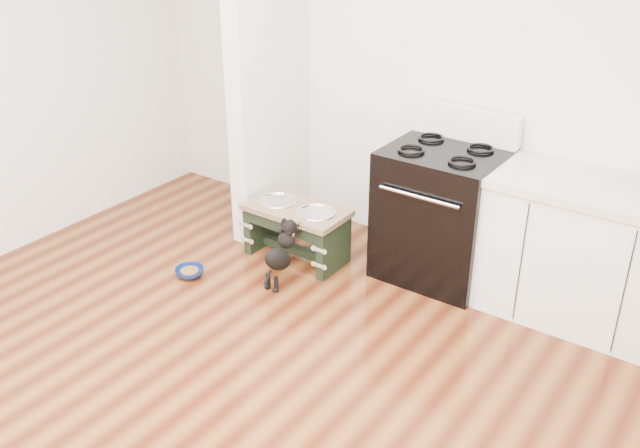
# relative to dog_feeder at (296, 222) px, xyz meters

# --- Properties ---
(ground) EXTENTS (5.00, 5.00, 0.00)m
(ground) POSITION_rel_dog_feeder_xyz_m (0.69, -1.76, -0.29)
(ground) COLOR #441A0C
(ground) RESTS_ON ground
(room_shell) EXTENTS (5.00, 5.00, 5.00)m
(room_shell) POSITION_rel_dog_feeder_xyz_m (0.69, -1.76, 1.33)
(room_shell) COLOR silver
(room_shell) RESTS_ON ground
(partition_wall) EXTENTS (0.15, 0.80, 2.70)m
(partition_wall) POSITION_rel_dog_feeder_xyz_m (-0.49, 0.34, 1.06)
(partition_wall) COLOR silver
(partition_wall) RESTS_ON ground
(oven_range) EXTENTS (0.76, 0.69, 1.14)m
(oven_range) POSITION_rel_dog_feeder_xyz_m (0.94, 0.40, 0.19)
(oven_range) COLOR black
(oven_range) RESTS_ON ground
(cabinet_run) EXTENTS (1.24, 0.64, 0.91)m
(cabinet_run) POSITION_rel_dog_feeder_xyz_m (1.92, 0.42, 0.16)
(cabinet_run) COLOR white
(cabinet_run) RESTS_ON ground
(dog_feeder) EXTENTS (0.74, 0.40, 0.42)m
(dog_feeder) POSITION_rel_dog_feeder_xyz_m (0.00, 0.00, 0.00)
(dog_feeder) COLOR black
(dog_feeder) RESTS_ON ground
(puppy) EXTENTS (0.13, 0.38, 0.45)m
(puppy) POSITION_rel_dog_feeder_xyz_m (0.13, -0.34, -0.04)
(puppy) COLOR black
(puppy) RESTS_ON ground
(floor_bowl) EXTENTS (0.23, 0.23, 0.06)m
(floor_bowl) POSITION_rel_dog_feeder_xyz_m (-0.45, -0.65, -0.26)
(floor_bowl) COLOR navy
(floor_bowl) RESTS_ON ground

